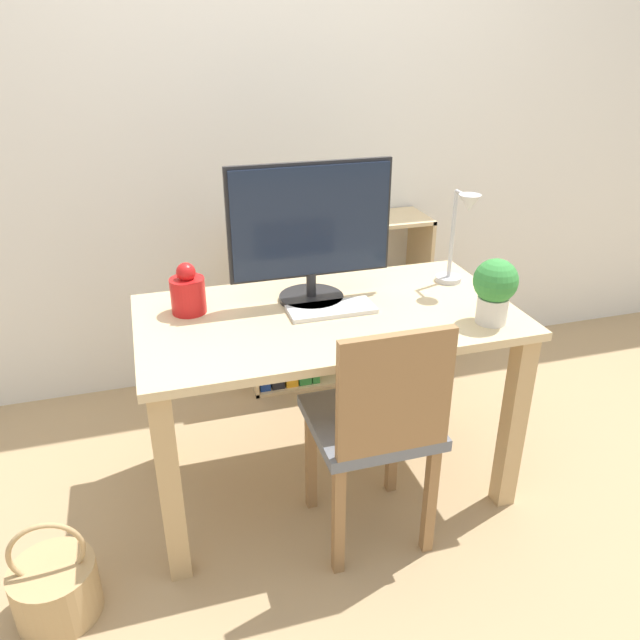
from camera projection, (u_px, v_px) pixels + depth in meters
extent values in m
plane|color=tan|center=(327.00, 479.00, 2.52)|extent=(10.00, 10.00, 0.00)
cube|color=silver|center=(264.00, 112.00, 2.80)|extent=(8.00, 0.05, 2.60)
cube|color=#D8BC8C|center=(328.00, 317.00, 2.20)|extent=(1.33, 0.72, 0.03)
cube|color=tan|center=(170.00, 489.00, 1.94)|extent=(0.07, 0.07, 0.71)
cube|color=tan|center=(513.00, 423.00, 2.25)|extent=(0.07, 0.07, 0.71)
cube|color=tan|center=(158.00, 388.00, 2.47)|extent=(0.07, 0.07, 0.71)
cube|color=tan|center=(437.00, 347.00, 2.78)|extent=(0.07, 0.07, 0.71)
cylinder|color=#232326|center=(311.00, 298.00, 2.29)|extent=(0.24, 0.24, 0.02)
cylinder|color=#232326|center=(311.00, 284.00, 2.27)|extent=(0.04, 0.04, 0.09)
cube|color=#232326|center=(310.00, 221.00, 2.17)|extent=(0.59, 0.02, 0.41)
cube|color=#192338|center=(311.00, 221.00, 2.17)|extent=(0.56, 0.03, 0.39)
cube|color=silver|center=(331.00, 309.00, 2.20)|extent=(0.31, 0.13, 0.02)
cylinder|color=red|center=(188.00, 295.00, 2.17)|extent=(0.12, 0.12, 0.13)
sphere|color=red|center=(186.00, 272.00, 2.14)|extent=(0.07, 0.07, 0.07)
cylinder|color=#B7B7BC|center=(448.00, 279.00, 2.46)|extent=(0.10, 0.10, 0.02)
cylinder|color=#B7B7BC|center=(452.00, 235.00, 2.38)|extent=(0.02, 0.02, 0.34)
cylinder|color=#B7B7BC|center=(463.00, 194.00, 2.26)|extent=(0.01, 0.10, 0.01)
cone|color=#B7B7BC|center=(469.00, 203.00, 2.23)|extent=(0.08, 0.08, 0.06)
cylinder|color=silver|center=(492.00, 310.00, 2.11)|extent=(0.10, 0.10, 0.09)
sphere|color=#388C3D|center=(496.00, 281.00, 2.06)|extent=(0.15, 0.15, 0.15)
cube|color=slate|center=(370.00, 421.00, 2.09)|extent=(0.40, 0.40, 0.04)
cube|color=olive|center=(395.00, 394.00, 1.83)|extent=(0.36, 0.03, 0.40)
cube|color=olive|center=(338.00, 519.00, 2.01)|extent=(0.04, 0.04, 0.44)
cube|color=olive|center=(430.00, 499.00, 2.09)|extent=(0.04, 0.04, 0.44)
cube|color=olive|center=(311.00, 458.00, 2.29)|extent=(0.04, 0.04, 0.44)
cube|color=olive|center=(393.00, 443.00, 2.37)|extent=(0.04, 0.04, 0.44)
cube|color=#D8BC8C|center=(248.00, 311.00, 3.00)|extent=(0.02, 0.28, 0.82)
cube|color=#D8BC8C|center=(417.00, 291.00, 3.22)|extent=(0.02, 0.28, 0.82)
cube|color=#D8BC8C|center=(335.00, 370.00, 3.28)|extent=(0.90, 0.28, 0.02)
cube|color=#D8BC8C|center=(337.00, 223.00, 2.94)|extent=(0.90, 0.28, 0.02)
cube|color=#D8BC8C|center=(336.00, 301.00, 3.11)|extent=(0.87, 0.28, 0.02)
cube|color=navy|center=(260.00, 351.00, 3.11)|extent=(0.05, 0.24, 0.33)
cube|color=black|center=(272.00, 348.00, 3.12)|extent=(0.06, 0.24, 0.34)
cube|color=orange|center=(286.00, 351.00, 3.15)|extent=(0.06, 0.24, 0.29)
cube|color=#2D7F38|center=(299.00, 349.00, 3.17)|extent=(0.06, 0.24, 0.29)
cube|color=#2D7F38|center=(310.00, 350.00, 3.19)|extent=(0.04, 0.24, 0.26)
cube|color=black|center=(255.00, 285.00, 2.95)|extent=(0.04, 0.24, 0.24)
cube|color=red|center=(270.00, 279.00, 2.96)|extent=(0.07, 0.24, 0.29)
cube|color=#2D7F38|center=(287.00, 280.00, 2.98)|extent=(0.06, 0.24, 0.27)
cube|color=black|center=(299.00, 273.00, 2.99)|extent=(0.04, 0.24, 0.32)
cylinder|color=tan|center=(56.00, 590.00, 1.91)|extent=(0.26, 0.26, 0.19)
torus|color=tan|center=(46.00, 552.00, 1.84)|extent=(0.22, 0.02, 0.22)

